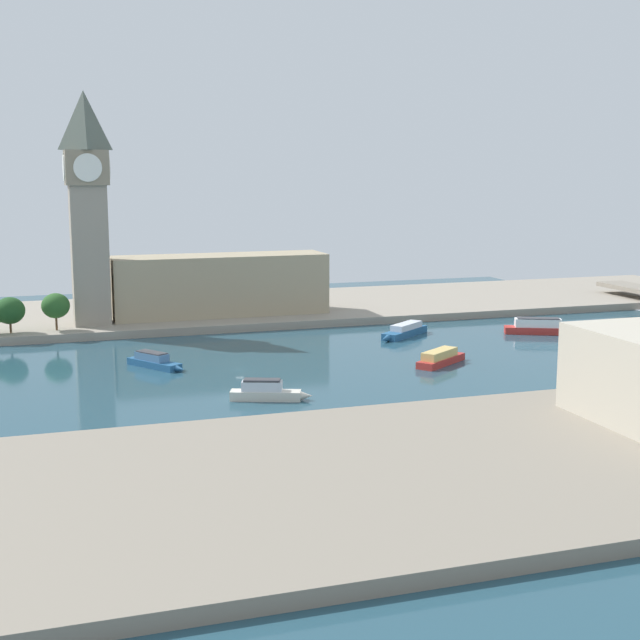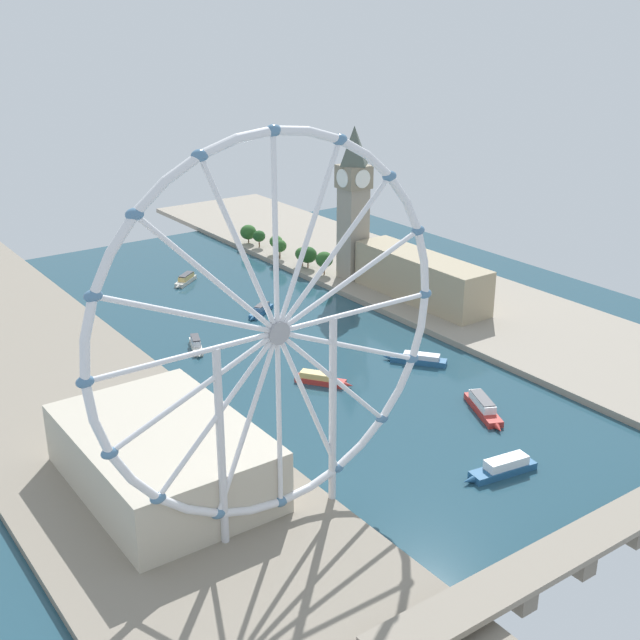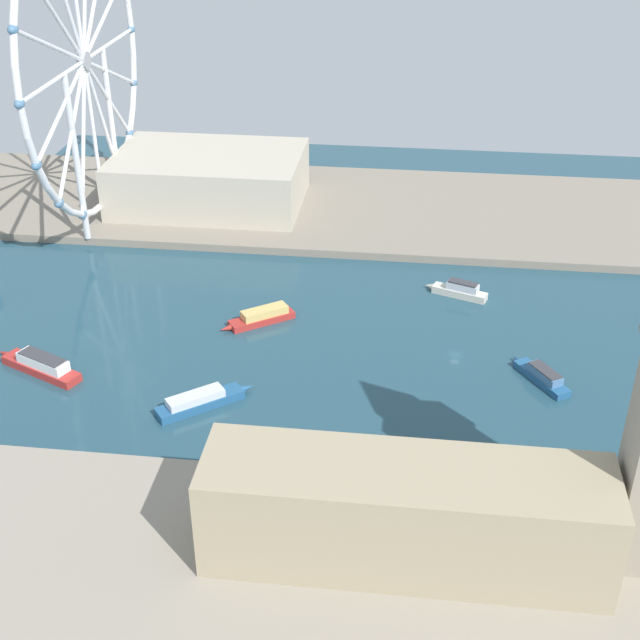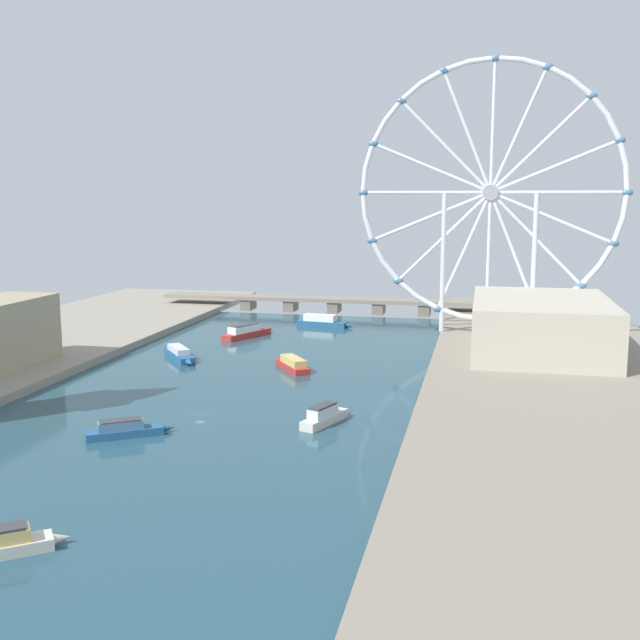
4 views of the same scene
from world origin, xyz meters
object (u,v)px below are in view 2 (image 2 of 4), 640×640
Objects in this scene: clock_tower at (353,201)px; riverside_hall at (163,456)px; tour_boat_4 at (196,345)px; tour_boat_5 at (503,468)px; tour_boat_0 at (321,379)px; tour_boat_1 at (185,279)px; parliament_block at (421,277)px; river_bridge at (627,520)px; tour_boat_3 at (418,359)px; ferris_wheel at (277,334)px; tour_boat_6 at (483,407)px; tour_boat_2 at (261,310)px.

clock_tower reaches higher than riverside_hall.
tour_boat_5 reaches higher than tour_boat_4.
tour_boat_1 reaches higher than tour_boat_0.
parliament_block is at bearing -155.49° from riverside_hall.
tour_boat_1 is at bearing 139.22° from tour_boat_0.
river_bridge is (-103.22, 104.06, -7.68)m from riverside_hall.
parliament_block reaches higher than tour_boat_3.
clock_tower is 0.72× the size of ferris_wheel.
tour_boat_3 is (-118.16, -68.50, -62.70)m from ferris_wheel.
tour_boat_4 is (-44.12, -140.75, -62.42)m from ferris_wheel.
tour_boat_6 is (11.30, 51.25, 0.47)m from tour_boat_3.
tour_boat_6 reaches higher than tour_boat_0.
ferris_wheel is at bearing -4.57° from tour_boat_5.
tour_boat_1 is 250.35m from tour_boat_5.
tour_boat_3 is (-24.20, 95.19, 0.06)m from tour_boat_2.
ferris_wheel is 160.17m from tour_boat_4.
clock_tower is 259.50m from river_bridge.
tour_boat_3 is 103.45m from tour_boat_4.
tour_boat_5 is at bearing 66.40° from clock_tower.
riverside_hall is 220.18m from tour_boat_1.
ferris_wheel is 0.61× the size of river_bridge.
tour_boat_6 reaches higher than tour_boat_5.
ferris_wheel is 121.36m from tour_boat_0.
river_bridge is 8.53× the size of tour_boat_0.
ferris_wheel reaches higher than river_bridge.
parliament_block is 3.95× the size of tour_boat_2.
parliament_block is 136.91m from tour_boat_1.
tour_boat_4 reaches higher than tour_boat_1.
tour_boat_2 is at bearing -150.53° from tour_boat_6.
clock_tower is 3.96× the size of tour_boat_4.
parliament_block is at bearing -80.63° from tour_boat_3.
riverside_hall is 3.52× the size of tour_boat_2.
tour_boat_3 is at bearing -104.95° from river_bridge.
tour_boat_6 is at bearing 70.13° from clock_tower.
tour_boat_1 is (-84.75, -231.59, -62.48)m from ferris_wheel.
clock_tower reaches higher than tour_boat_1.
tour_boat_4 is (38.29, -206.12, -3.64)m from river_bridge.
clock_tower is at bearing 101.34° from tour_boat_0.
tour_boat_1 is at bearing 176.49° from tour_boat_4.
tour_boat_5 is (5.65, 250.29, 0.21)m from tour_boat_1.
clock_tower is at bearing -104.86° from tour_boat_5.
parliament_block is at bearing -113.72° from tour_boat_5.
tour_boat_0 is at bearing 42.21° from tour_boat_3.
riverside_hall is 2.58× the size of tour_boat_5.
tour_boat_1 is 0.91× the size of tour_boat_4.
river_bridge is at bearing 71.27° from clock_tower.
tour_boat_4 is 163.24m from tour_boat_5.
tour_boat_5 is at bearing 51.85° from tour_boat_2.
tour_boat_4 is at bearing -8.78° from tour_boat_2.
ferris_wheel is 5.54× the size of tour_boat_2.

